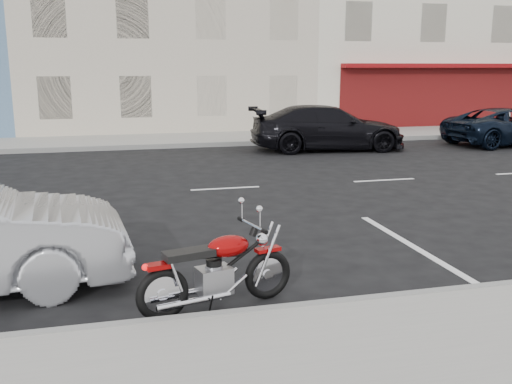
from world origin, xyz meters
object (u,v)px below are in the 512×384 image
motorcycle (270,264)px  car_far (328,128)px  suv_far (509,126)px  fire_hydrant (507,120)px

motorcycle → car_far: car_far is taller
suv_far → car_far: 6.80m
fire_hydrant → motorcycle: 20.94m
motorcycle → car_far: (5.26, 11.70, 0.31)m
fire_hydrant → car_far: size_ratio=0.14×
suv_far → motorcycle: bearing=127.0°
motorcycle → suv_far: size_ratio=0.40×
suv_far → car_far: (-6.79, 0.33, 0.09)m
fire_hydrant → car_far: bearing=-161.3°
suv_far → car_far: bearing=80.9°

